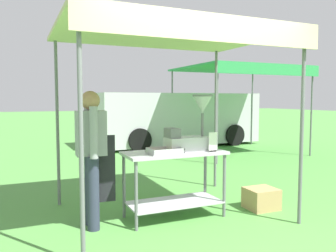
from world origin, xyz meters
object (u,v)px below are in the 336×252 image
donut_fryer (191,130)px  van_silver (176,118)px  donut_cart (174,171)px  donut_tray (164,152)px  stall_canopy (171,39)px  neighbour_tent (239,70)px  vendor (92,152)px  supply_crate (261,199)px  menu_sign (213,143)px

donut_fryer → van_silver: 6.88m
donut_cart → donut_tray: donut_tray is taller
stall_canopy → neighbour_tent: size_ratio=0.90×
vendor → supply_crate: 2.41m
donut_tray → menu_sign: size_ratio=1.65×
donut_fryer → neighbour_tent: size_ratio=0.23×
donut_cart → van_silver: (2.96, 6.30, 0.28)m
stall_canopy → donut_fryer: bearing=-26.2°
stall_canopy → neighbour_tent: bearing=45.8°
supply_crate → van_silver: bearing=75.1°
stall_canopy → neighbour_tent: (3.87, 3.98, 0.03)m
menu_sign → neighbour_tent: size_ratio=0.08×
supply_crate → donut_cart: bearing=171.6°
donut_fryer → van_silver: van_silver is taller
menu_sign → vendor: vendor is taller
neighbour_tent → vendor: bearing=-140.8°
donut_cart → supply_crate: bearing=-8.4°
donut_tray → menu_sign: (0.64, -0.09, 0.08)m
vendor → neighbour_tent: (4.90, 4.00, 1.40)m
donut_cart → donut_fryer: (0.23, -0.01, 0.51)m
vendor → van_silver: bearing=57.3°
donut_tray → menu_sign: menu_sign is taller
stall_canopy → donut_tray: (-0.19, -0.20, -1.40)m
neighbour_tent → donut_fryer: bearing=-131.7°
stall_canopy → donut_fryer: stall_canopy is taller
stall_canopy → vendor: (-1.03, -0.02, -1.37)m
neighbour_tent → donut_tray: bearing=-134.1°
donut_cart → van_silver: van_silver is taller
menu_sign → donut_cart: bearing=156.7°
stall_canopy → donut_tray: size_ratio=6.89×
supply_crate → neighbour_tent: bearing=58.3°
donut_tray → supply_crate: donut_tray is taller
donut_cart → vendor: vendor is taller
menu_sign → neighbour_tent: bearing=51.3°
neighbour_tent → van_silver: bearing=112.2°
donut_fryer → menu_sign: bearing=-39.2°
menu_sign → vendor: 1.50m
donut_cart → menu_sign: 0.60m
donut_fryer → supply_crate: bearing=-9.5°
van_silver → donut_cart: bearing=-115.2°
van_silver → vendor: bearing=-122.7°
donut_tray → vendor: 0.86m
stall_canopy → donut_tray: 1.43m
stall_canopy → vendor: size_ratio=1.74×
donut_tray → supply_crate: bearing=-3.1°
donut_cart → donut_fryer: 0.56m
donut_cart → neighbour_tent: bearing=46.5°
stall_canopy → supply_crate: (1.24, -0.28, -2.13)m
vendor → supply_crate: bearing=-6.5°
stall_canopy → supply_crate: 2.48m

